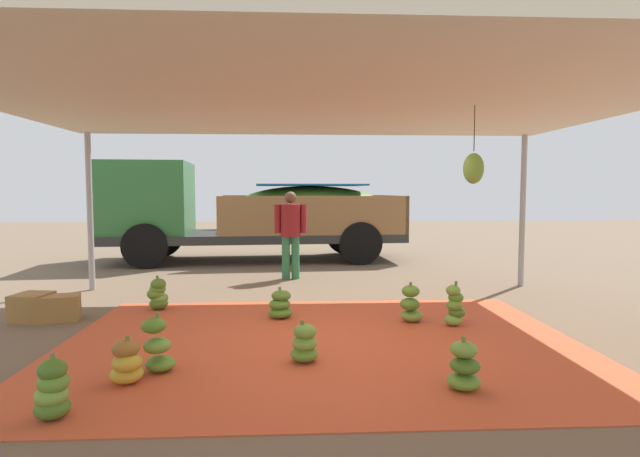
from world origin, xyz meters
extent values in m
plane|color=brown|center=(0.00, 3.00, 0.00)|extent=(40.00, 40.00, 0.00)
cube|color=#D1512D|center=(0.00, 0.00, 0.01)|extent=(5.82, 4.28, 0.01)
cylinder|color=#9EA0A5|center=(-3.80, 3.30, 1.36)|extent=(0.10, 0.10, 2.71)
cylinder|color=#9EA0A5|center=(3.80, 3.30, 1.36)|extent=(0.10, 0.10, 2.71)
cube|color=beige|center=(0.00, 0.00, 2.74)|extent=(8.00, 7.00, 0.06)
cylinder|color=#4C422D|center=(1.81, 0.30, 2.44)|extent=(0.01, 0.01, 0.53)
ellipsoid|color=#75A83D|center=(1.81, 0.30, 1.98)|extent=(0.24, 0.24, 0.36)
ellipsoid|color=#75A83D|center=(1.71, 0.64, 0.08)|extent=(0.31, 0.31, 0.14)
ellipsoid|color=#477523|center=(1.76, 0.65, 0.17)|extent=(0.22, 0.22, 0.14)
ellipsoid|color=#60932D|center=(1.72, 0.64, 0.27)|extent=(0.25, 0.25, 0.14)
ellipsoid|color=#518428|center=(1.75, 0.67, 0.36)|extent=(0.25, 0.25, 0.14)
ellipsoid|color=#75A83D|center=(1.71, 0.66, 0.46)|extent=(0.23, 0.23, 0.14)
cylinder|color=olive|center=(1.74, 0.64, 0.52)|extent=(0.04, 0.04, 0.12)
ellipsoid|color=#477523|center=(-2.12, -1.80, 0.09)|extent=(0.35, 0.35, 0.16)
ellipsoid|color=#75A83D|center=(-2.12, -1.80, 0.19)|extent=(0.34, 0.34, 0.16)
ellipsoid|color=#60932D|center=(-2.10, -1.81, 0.29)|extent=(0.27, 0.27, 0.16)
ellipsoid|color=#477523|center=(-2.11, -1.81, 0.39)|extent=(0.30, 0.30, 0.16)
cylinder|color=olive|center=(-2.10, -1.80, 0.45)|extent=(0.04, 0.04, 0.12)
ellipsoid|color=#60932D|center=(-1.57, -0.82, 0.08)|extent=(0.38, 0.38, 0.14)
ellipsoid|color=#6B9E38|center=(-1.59, -0.87, 0.27)|extent=(0.31, 0.31, 0.14)
ellipsoid|color=#518428|center=(-1.61, -0.87, 0.46)|extent=(0.30, 0.30, 0.14)
cylinder|color=olive|center=(-1.59, -0.84, 0.52)|extent=(0.04, 0.04, 0.12)
ellipsoid|color=gold|center=(-1.79, -1.11, 0.09)|extent=(0.40, 0.40, 0.16)
ellipsoid|color=gold|center=(-1.77, -1.15, 0.21)|extent=(0.27, 0.27, 0.16)
ellipsoid|color=#996628|center=(-1.79, -1.12, 0.32)|extent=(0.27, 0.27, 0.16)
cylinder|color=olive|center=(-1.77, -1.13, 0.38)|extent=(0.04, 0.04, 0.12)
ellipsoid|color=#518428|center=(-0.49, 1.15, 0.08)|extent=(0.38, 0.38, 0.15)
ellipsoid|color=#518428|center=(-0.50, 1.15, 0.19)|extent=(0.34, 0.34, 0.15)
ellipsoid|color=#518428|center=(-0.48, 1.17, 0.31)|extent=(0.32, 0.32, 0.15)
cylinder|color=olive|center=(-0.50, 1.17, 0.37)|extent=(0.04, 0.04, 0.12)
ellipsoid|color=#75A83D|center=(1.23, 0.86, 0.09)|extent=(0.38, 0.38, 0.16)
ellipsoid|color=#518428|center=(1.19, 0.81, 0.25)|extent=(0.29, 0.29, 0.16)
ellipsoid|color=#60932D|center=(1.21, 0.85, 0.41)|extent=(0.27, 0.27, 0.16)
cylinder|color=olive|center=(1.21, 0.84, 0.47)|extent=(0.04, 0.04, 0.12)
ellipsoid|color=#60932D|center=(1.15, -1.41, 0.08)|extent=(0.36, 0.36, 0.14)
ellipsoid|color=#477523|center=(1.16, -1.41, 0.22)|extent=(0.31, 0.31, 0.14)
ellipsoid|color=#6B9E38|center=(1.15, -1.41, 0.36)|extent=(0.33, 0.33, 0.14)
cylinder|color=olive|center=(1.14, -1.43, 0.42)|extent=(0.04, 0.04, 0.12)
ellipsoid|color=#60932D|center=(-0.21, -0.63, 0.09)|extent=(0.36, 0.36, 0.16)
ellipsoid|color=#75A83D|center=(-0.20, -0.63, 0.20)|extent=(0.30, 0.30, 0.16)
ellipsoid|color=#6B9E38|center=(-0.20, -0.64, 0.32)|extent=(0.27, 0.27, 0.16)
cylinder|color=olive|center=(-0.23, -0.65, 0.38)|extent=(0.04, 0.04, 0.12)
ellipsoid|color=#477523|center=(-2.25, 1.73, 0.10)|extent=(0.37, 0.37, 0.17)
ellipsoid|color=#75A83D|center=(-2.25, 1.76, 0.17)|extent=(0.34, 0.34, 0.17)
ellipsoid|color=#60932D|center=(-2.30, 1.73, 0.24)|extent=(0.32, 0.32, 0.17)
ellipsoid|color=#60932D|center=(-2.27, 1.74, 0.31)|extent=(0.29, 0.29, 0.17)
ellipsoid|color=#518428|center=(-2.25, 1.71, 0.38)|extent=(0.25, 0.25, 0.17)
cylinder|color=olive|center=(-2.27, 1.74, 0.44)|extent=(0.04, 0.04, 0.12)
cube|color=#2D2D2D|center=(-1.25, 6.98, 0.60)|extent=(7.28, 2.81, 0.20)
cube|color=#2D6B33|center=(-3.81, 6.79, 1.55)|extent=(2.14, 2.25, 1.70)
cube|color=#232D38|center=(-4.82, 6.72, 1.89)|extent=(0.16, 1.84, 0.75)
cube|color=olive|center=(0.18, 5.97, 1.15)|extent=(4.41, 0.40, 0.90)
cube|color=olive|center=(0.02, 8.18, 1.15)|extent=(4.41, 0.40, 0.90)
cube|color=olive|center=(2.27, 7.23, 1.15)|extent=(0.25, 2.30, 0.90)
ellipsoid|color=#477523|center=(0.10, 7.08, 1.27)|extent=(4.02, 2.21, 1.14)
cube|color=#19569E|center=(0.10, 7.08, 1.86)|extent=(2.77, 1.93, 0.04)
cylinder|color=black|center=(-3.59, 5.76, 0.50)|extent=(1.02, 0.35, 1.00)
cylinder|color=black|center=(-3.74, 7.85, 0.50)|extent=(1.02, 0.35, 1.00)
cylinder|color=black|center=(1.24, 6.11, 0.50)|extent=(1.02, 0.35, 1.00)
cylinder|color=black|center=(1.09, 8.20, 0.50)|extent=(1.02, 0.35, 1.00)
cylinder|color=#337A4C|center=(-0.46, 4.24, 0.42)|extent=(0.16, 0.16, 0.83)
cylinder|color=#337A4C|center=(-0.27, 4.24, 0.42)|extent=(0.16, 0.16, 0.83)
cylinder|color=maroon|center=(-0.37, 4.24, 1.14)|extent=(0.38, 0.38, 0.62)
cylinder|color=maroon|center=(-0.62, 4.24, 1.18)|extent=(0.12, 0.12, 0.55)
cylinder|color=maroon|center=(-0.11, 4.24, 1.18)|extent=(0.12, 0.12, 0.55)
sphere|color=brown|center=(-0.37, 4.24, 1.59)|extent=(0.23, 0.23, 0.23)
cube|color=olive|center=(-3.77, 1.22, 0.18)|extent=(0.48, 0.50, 0.36)
cube|color=olive|center=(-3.44, 1.18, 0.17)|extent=(0.62, 0.48, 0.34)
camera|label=1|loc=(-0.31, -5.59, 1.71)|focal=28.49mm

